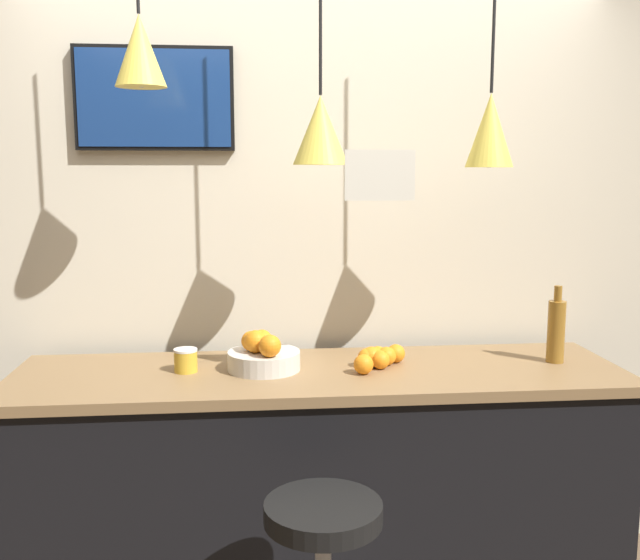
# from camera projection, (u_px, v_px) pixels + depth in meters

# --- Properties ---
(back_wall) EXTENTS (8.00, 0.06, 2.90)m
(back_wall) POSITION_uv_depth(u_px,v_px,m) (310.00, 238.00, 3.10)
(back_wall) COLOR beige
(back_wall) RESTS_ON ground_plane
(service_counter) EXTENTS (2.34, 0.67, 0.98)m
(service_counter) POSITION_uv_depth(u_px,v_px,m) (320.00, 490.00, 2.81)
(service_counter) COLOR black
(service_counter) RESTS_ON ground_plane
(fruit_bowl) EXTENTS (0.28, 0.28, 0.16)m
(fruit_bowl) POSITION_uv_depth(u_px,v_px,m) (263.00, 355.00, 2.72)
(fruit_bowl) COLOR beige
(fruit_bowl) RESTS_ON service_counter
(orange_pile) EXTENTS (0.23, 0.23, 0.08)m
(orange_pile) POSITION_uv_depth(u_px,v_px,m) (377.00, 358.00, 2.77)
(orange_pile) COLOR orange
(orange_pile) RESTS_ON service_counter
(juice_bottle) EXTENTS (0.07, 0.07, 0.31)m
(juice_bottle) POSITION_uv_depth(u_px,v_px,m) (556.00, 330.00, 2.83)
(juice_bottle) COLOR olive
(juice_bottle) RESTS_ON service_counter
(spread_jar) EXTENTS (0.09, 0.09, 0.09)m
(spread_jar) POSITION_uv_depth(u_px,v_px,m) (186.00, 360.00, 2.71)
(spread_jar) COLOR gold
(spread_jar) RESTS_ON service_counter
(pendant_lamp_left) EXTENTS (0.18, 0.18, 0.77)m
(pendant_lamp_left) POSITION_uv_depth(u_px,v_px,m) (140.00, 50.00, 2.48)
(pendant_lamp_left) COLOR black
(pendant_lamp_middle) EXTENTS (0.20, 0.20, 1.04)m
(pendant_lamp_middle) POSITION_uv_depth(u_px,v_px,m) (320.00, 129.00, 2.58)
(pendant_lamp_middle) COLOR black
(pendant_lamp_right) EXTENTS (0.18, 0.18, 1.05)m
(pendant_lamp_right) POSITION_uv_depth(u_px,v_px,m) (490.00, 129.00, 2.64)
(pendant_lamp_right) COLOR black
(mounted_tv) EXTENTS (0.64, 0.04, 0.42)m
(mounted_tv) POSITION_uv_depth(u_px,v_px,m) (155.00, 98.00, 2.90)
(mounted_tv) COLOR black
(hanging_menu_board) EXTENTS (0.24, 0.01, 0.17)m
(hanging_menu_board) POSITION_uv_depth(u_px,v_px,m) (380.00, 175.00, 2.39)
(hanging_menu_board) COLOR silver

